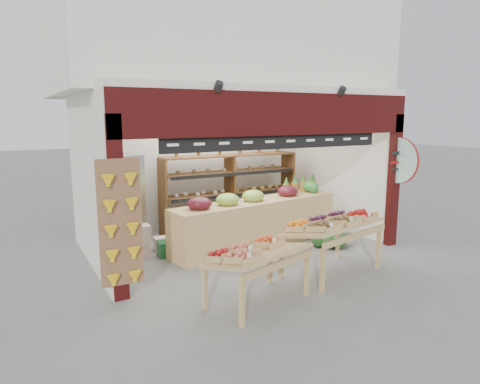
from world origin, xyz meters
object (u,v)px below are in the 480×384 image
Objects in this scene: mid_counter at (257,221)px; display_table_right at (332,224)px; back_shelving at (230,176)px; refrigerator at (122,199)px; cardboard_stack at (151,244)px; display_table_left at (250,254)px; watermelon_pile at (329,237)px.

mid_counter is 2.06× the size of display_table_right.
back_shelving reaches higher than mid_counter.
back_shelving is 1.79× the size of refrigerator.
cardboard_stack is 2.80m from display_table_left.
cardboard_stack is at bearing 102.55° from display_table_left.
mid_counter reaches higher than cardboard_stack.
refrigerator reaches higher than display_table_right.
watermelon_pile is (1.14, -2.17, -1.07)m from back_shelving.
display_table_left is 1.84m from display_table_right.
refrigerator is 4.35m from display_table_right.
watermelon_pile is (0.98, 1.19, -0.66)m from display_table_right.
display_table_left is at bearing -113.68° from back_shelving.
display_table_right is 1.68m from watermelon_pile.
cardboard_stack is 0.58× the size of display_table_left.
display_table_right is at bearing -129.53° from watermelon_pile.
cardboard_stack is 0.51× the size of display_table_right.
back_shelving is 2.67m from cardboard_stack.
back_shelving reaches higher than refrigerator.
cardboard_stack is at bearing 161.47° from watermelon_pile.
cardboard_stack is 1.31× the size of watermelon_pile.
cardboard_stack is at bearing 135.87° from display_table_right.
back_shelving reaches higher than display_table_left.
cardboard_stack is 3.56m from watermelon_pile.
mid_counter is 2.32× the size of display_table_left.
back_shelving is 4.10m from display_table_left.
watermelon_pile is (1.28, -0.74, -0.33)m from mid_counter.
watermelon_pile is at bearing -62.17° from back_shelving.
back_shelving reaches higher than watermelon_pile.
display_table_right is at bearing -81.14° from mid_counter.
display_table_left is (0.60, -2.69, 0.49)m from cardboard_stack.
refrigerator is 1.92× the size of cardboard_stack.
back_shelving is at bearing 66.32° from display_table_left.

